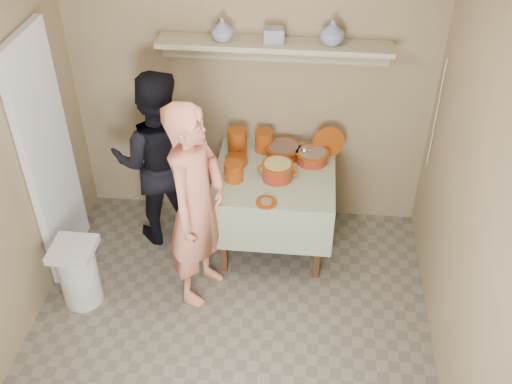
# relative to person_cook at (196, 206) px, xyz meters

# --- Properties ---
(ground) EXTENTS (3.50, 3.50, 0.00)m
(ground) POSITION_rel_person_cook_xyz_m (0.28, -0.68, -0.84)
(ground) COLOR #6B6454
(ground) RESTS_ON ground
(tile_panel) EXTENTS (0.06, 0.70, 2.00)m
(tile_panel) POSITION_rel_person_cook_xyz_m (-1.18, 0.27, 0.16)
(tile_panel) COLOR silver
(tile_panel) RESTS_ON ground
(plate_stack_a) EXTENTS (0.16, 0.16, 0.22)m
(plate_stack_a) POSITION_rel_person_cook_xyz_m (0.19, 0.86, 0.03)
(plate_stack_a) COLOR maroon
(plate_stack_a) RESTS_ON serving_table
(plate_stack_b) EXTENTS (0.15, 0.15, 0.19)m
(plate_stack_b) POSITION_rel_person_cook_xyz_m (0.41, 0.91, 0.01)
(plate_stack_b) COLOR maroon
(plate_stack_b) RESTS_ON serving_table
(bowl_stack) EXTENTS (0.15, 0.15, 0.15)m
(bowl_stack) POSITION_rel_person_cook_xyz_m (0.21, 0.47, -0.00)
(bowl_stack) COLOR maroon
(bowl_stack) RESTS_ON serving_table
(empty_bowl) EXTENTS (0.19, 0.19, 0.06)m
(empty_bowl) POSITION_rel_person_cook_xyz_m (0.20, 0.70, -0.05)
(empty_bowl) COLOR maroon
(empty_bowl) RESTS_ON serving_table
(propped_lid) EXTENTS (0.28, 0.13, 0.28)m
(propped_lid) POSITION_rel_person_cook_xyz_m (0.95, 0.90, 0.04)
(propped_lid) COLOR maroon
(propped_lid) RESTS_ON serving_table
(vase_right) EXTENTS (0.19, 0.19, 0.19)m
(vase_right) POSITION_rel_person_cook_xyz_m (0.91, 0.95, 0.97)
(vase_right) COLOR navy
(vase_right) RESTS_ON wall_shelf
(vase_left) EXTENTS (0.24, 0.24, 0.18)m
(vase_left) POSITION_rel_person_cook_xyz_m (0.09, 0.93, 0.97)
(vase_left) COLOR navy
(vase_left) RESTS_ON wall_shelf
(ceramic_box) EXTENTS (0.17, 0.13, 0.11)m
(ceramic_box) POSITION_rel_person_cook_xyz_m (0.47, 0.94, 0.93)
(ceramic_box) COLOR navy
(ceramic_box) RESTS_ON wall_shelf
(person_cook) EXTENTS (0.56, 0.70, 1.68)m
(person_cook) POSITION_rel_person_cook_xyz_m (0.00, 0.00, 0.00)
(person_cook) COLOR #D97D5E
(person_cook) RESTS_ON ground
(person_helper) EXTENTS (0.84, 0.70, 1.57)m
(person_helper) POSITION_rel_person_cook_xyz_m (-0.44, 0.64, -0.06)
(person_helper) COLOR black
(person_helper) RESTS_ON ground
(room_shell) EXTENTS (3.04, 3.54, 2.62)m
(room_shell) POSITION_rel_person_cook_xyz_m (0.28, -0.68, 0.77)
(room_shell) COLOR #8E7B57
(room_shell) RESTS_ON ground
(serving_table) EXTENTS (0.97, 0.97, 0.76)m
(serving_table) POSITION_rel_person_cook_xyz_m (0.53, 0.60, -0.20)
(serving_table) COLOR #4C2D16
(serving_table) RESTS_ON ground
(cazuela_meat_a) EXTENTS (0.30, 0.30, 0.10)m
(cazuela_meat_a) POSITION_rel_person_cook_xyz_m (0.58, 0.84, -0.02)
(cazuela_meat_a) COLOR maroon
(cazuela_meat_a) RESTS_ON serving_table
(cazuela_meat_b) EXTENTS (0.28, 0.28, 0.10)m
(cazuela_meat_b) POSITION_rel_person_cook_xyz_m (0.82, 0.78, -0.02)
(cazuela_meat_b) COLOR maroon
(cazuela_meat_b) RESTS_ON serving_table
(ladle) EXTENTS (0.08, 0.26, 0.19)m
(ladle) POSITION_rel_person_cook_xyz_m (0.76, 0.78, 0.03)
(ladle) COLOR silver
(ladle) RESTS_ON cazuela_meat_b
(cazuela_rice) EXTENTS (0.33, 0.25, 0.14)m
(cazuela_rice) POSITION_rel_person_cook_xyz_m (0.55, 0.52, 0.00)
(cazuela_rice) COLOR maroon
(cazuela_rice) RESTS_ON serving_table
(front_plate) EXTENTS (0.16, 0.16, 0.03)m
(front_plate) POSITION_rel_person_cook_xyz_m (0.49, 0.19, -0.07)
(front_plate) COLOR maroon
(front_plate) RESTS_ON serving_table
(wall_shelf) EXTENTS (1.80, 0.25, 0.21)m
(wall_shelf) POSITION_rel_person_cook_xyz_m (0.48, 0.98, 0.83)
(wall_shelf) COLOR tan
(wall_shelf) RESTS_ON room_shell
(trash_bin) EXTENTS (0.32, 0.32, 0.56)m
(trash_bin) POSITION_rel_person_cook_xyz_m (-0.91, -0.22, -0.56)
(trash_bin) COLOR silver
(trash_bin) RESTS_ON ground
(electrical_cord) EXTENTS (0.01, 0.05, 0.90)m
(electrical_cord) POSITION_rel_person_cook_xyz_m (1.75, 0.80, 0.41)
(electrical_cord) COLOR silver
(electrical_cord) RESTS_ON wall_shelf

